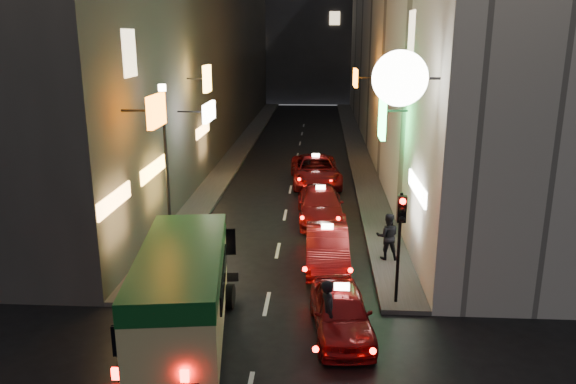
% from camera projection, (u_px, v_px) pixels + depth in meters
% --- Properties ---
extents(building_left, '(7.56, 52.00, 18.00)m').
position_uv_depth(building_left, '(188.00, 22.00, 40.07)').
color(building_left, '#3D3A37').
rests_on(building_left, ground).
extents(building_right, '(7.95, 52.00, 18.00)m').
position_uv_depth(building_right, '(414.00, 22.00, 39.16)').
color(building_right, '#B6B0A7').
rests_on(building_right, ground).
extents(building_far, '(30.00, 10.00, 22.00)m').
position_uv_depth(building_far, '(310.00, 11.00, 69.84)').
color(building_far, '#37383D').
rests_on(building_far, ground).
extents(sidewalk_left, '(1.50, 52.00, 0.15)m').
position_uv_depth(sidewalk_left, '(243.00, 146.00, 42.26)').
color(sidewalk_left, '#4B4946').
rests_on(sidewalk_left, ground).
extents(sidewalk_right, '(1.50, 52.00, 0.15)m').
position_uv_depth(sidewalk_right, '(356.00, 147.00, 41.78)').
color(sidewalk_right, '#4B4946').
rests_on(sidewalk_right, ground).
extents(minibus, '(2.94, 6.40, 2.65)m').
position_uv_depth(minibus, '(182.00, 284.00, 15.01)').
color(minibus, '#C8BE7D').
rests_on(minibus, ground).
extents(taxi_near, '(2.47, 5.05, 1.72)m').
position_uv_depth(taxi_near, '(341.00, 308.00, 15.61)').
color(taxi_near, maroon).
rests_on(taxi_near, ground).
extents(taxi_second, '(2.23, 5.23, 1.82)m').
position_uv_depth(taxi_second, '(327.00, 244.00, 20.23)').
color(taxi_second, maroon).
rests_on(taxi_second, ground).
extents(taxi_third, '(2.45, 5.38, 1.85)m').
position_uv_depth(taxi_third, '(320.00, 202.00, 25.30)').
color(taxi_third, maroon).
rests_on(taxi_third, ground).
extents(taxi_far, '(2.85, 5.96, 2.01)m').
position_uv_depth(taxi_far, '(316.00, 168.00, 31.34)').
color(taxi_far, maroon).
rests_on(taxi_far, ground).
extents(pedestrian_crossing, '(0.50, 0.72, 2.06)m').
position_uv_depth(pedestrian_crossing, '(328.00, 308.00, 15.06)').
color(pedestrian_crossing, black).
rests_on(pedestrian_crossing, ground).
extents(pedestrian_sidewalk, '(0.75, 0.48, 1.97)m').
position_uv_depth(pedestrian_sidewalk, '(388.00, 233.00, 20.43)').
color(pedestrian_sidewalk, black).
rests_on(pedestrian_sidewalk, sidewalk_right).
extents(traffic_light, '(0.26, 0.43, 3.50)m').
position_uv_depth(traffic_light, '(401.00, 225.00, 16.55)').
color(traffic_light, black).
rests_on(traffic_light, sidewalk_right).
extents(lamp_post, '(0.28, 0.28, 6.22)m').
position_uv_depth(lamp_post, '(166.00, 156.00, 21.09)').
color(lamp_post, black).
rests_on(lamp_post, sidewalk_left).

